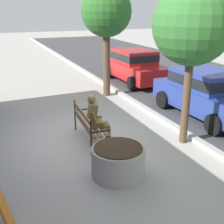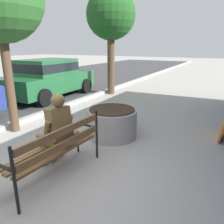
{
  "view_description": "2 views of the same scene",
  "coord_description": "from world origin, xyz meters",
  "px_view_note": "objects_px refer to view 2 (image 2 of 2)",
  "views": [
    {
      "loc": [
        7.36,
        -2.1,
        3.5
      ],
      "look_at": [
        0.21,
        0.9,
        0.75
      ],
      "focal_mm": 47.32,
      "sensor_mm": 36.0,
      "label": 1
    },
    {
      "loc": [
        -2.2,
        -2.1,
        2.09
      ],
      "look_at": [
        2.15,
        0.23,
        0.6
      ],
      "focal_mm": 35.44,
      "sensor_mm": 36.0,
      "label": 2
    }
  ],
  "objects_px": {
    "concrete_planter": "(112,123)",
    "park_bench": "(56,147)",
    "street_tree_far_corner": "(111,16)",
    "bronze_statue_seated": "(56,133)",
    "parked_car_green": "(49,77)"
  },
  "relations": [
    {
      "from": "concrete_planter",
      "to": "park_bench",
      "type": "bearing_deg",
      "value": -178.84
    },
    {
      "from": "street_tree_far_corner",
      "to": "bronze_statue_seated",
      "type": "bearing_deg",
      "value": -160.07
    },
    {
      "from": "bronze_statue_seated",
      "to": "concrete_planter",
      "type": "xyz_separation_m",
      "value": [
        1.72,
        -0.17,
        -0.33
      ]
    },
    {
      "from": "concrete_planter",
      "to": "street_tree_far_corner",
      "type": "distance_m",
      "value": 5.69
    },
    {
      "from": "park_bench",
      "to": "bronze_statue_seated",
      "type": "height_order",
      "value": "bronze_statue_seated"
    },
    {
      "from": "bronze_statue_seated",
      "to": "parked_car_green",
      "type": "height_order",
      "value": "parked_car_green"
    },
    {
      "from": "park_bench",
      "to": "concrete_planter",
      "type": "distance_m",
      "value": 1.96
    },
    {
      "from": "bronze_statue_seated",
      "to": "concrete_planter",
      "type": "bearing_deg",
      "value": -5.56
    },
    {
      "from": "parked_car_green",
      "to": "park_bench",
      "type": "bearing_deg",
      "value": -135.87
    },
    {
      "from": "park_bench",
      "to": "bronze_statue_seated",
      "type": "relative_size",
      "value": 1.33
    },
    {
      "from": "parked_car_green",
      "to": "concrete_planter",
      "type": "bearing_deg",
      "value": -120.26
    },
    {
      "from": "park_bench",
      "to": "street_tree_far_corner",
      "type": "distance_m",
      "value": 7.2
    },
    {
      "from": "street_tree_far_corner",
      "to": "park_bench",
      "type": "bearing_deg",
      "value": -159.07
    },
    {
      "from": "park_bench",
      "to": "parked_car_green",
      "type": "relative_size",
      "value": 0.44
    },
    {
      "from": "concrete_planter",
      "to": "street_tree_far_corner",
      "type": "bearing_deg",
      "value": 28.68
    }
  ]
}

